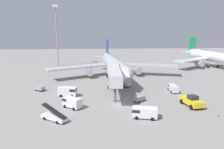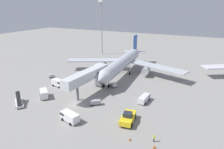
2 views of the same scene
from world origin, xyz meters
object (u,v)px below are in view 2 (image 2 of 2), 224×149
at_px(service_van_near_right, 144,98).
at_px(baggage_cart_rear_left, 114,85).
at_px(ground_crew_worker_foreground, 154,138).
at_px(apron_light_mast, 102,18).
at_px(baggage_cart_far_left, 96,102).
at_px(pushback_tug, 128,118).
at_px(service_van_far_right, 44,93).
at_px(safety_cone_bravo, 130,139).
at_px(airplane_at_gate, 123,62).
at_px(safety_cone_alpha, 154,146).
at_px(service_van_mid_center, 70,116).
at_px(baggage_cart_near_left, 51,75).
at_px(jet_bridge, 89,76).
at_px(service_van_far_center, 59,83).
at_px(belt_loader_truck, 19,102).

bearing_deg(service_van_near_right, baggage_cart_rear_left, 155.50).
xyz_separation_m(ground_crew_worker_foreground, apron_light_mast, (-46.59, 61.61, 18.33)).
bearing_deg(baggage_cart_far_left, pushback_tug, -19.77).
height_order(ground_crew_worker_foreground, apron_light_mast, apron_light_mast).
relative_size(service_van_far_right, safety_cone_bravo, 6.80).
relative_size(airplane_at_gate, safety_cone_alpha, 63.63).
relative_size(service_van_mid_center, service_van_near_right, 1.04).
relative_size(service_van_far_right, baggage_cart_near_left, 1.59).
bearing_deg(pushback_tug, baggage_cart_far_left, 160.23).
xyz_separation_m(jet_bridge, service_van_far_center, (-12.02, -0.03, -4.26)).
height_order(jet_bridge, baggage_cart_near_left, jet_bridge).
xyz_separation_m(belt_loader_truck, baggage_cart_far_left, (18.46, 9.22, 0.03)).
xyz_separation_m(airplane_at_gate, service_van_mid_center, (2.59, -36.38, -3.62)).
height_order(pushback_tug, apron_light_mast, apron_light_mast).
distance_m(baggage_cart_rear_left, apron_light_mast, 51.80).
relative_size(service_van_far_center, baggage_cart_far_left, 1.66).
bearing_deg(safety_cone_alpha, apron_light_mast, 126.69).
xyz_separation_m(service_van_near_right, safety_cone_alpha, (7.85, -17.66, -0.68)).
bearing_deg(service_van_far_center, safety_cone_bravo, -26.09).
bearing_deg(jet_bridge, service_van_mid_center, -73.50).
xyz_separation_m(jet_bridge, baggage_cart_far_left, (5.73, -5.76, -4.83)).
distance_m(service_van_far_center, baggage_cart_rear_left, 18.28).
distance_m(service_van_mid_center, baggage_cart_far_left, 9.62).
bearing_deg(service_van_mid_center, jet_bridge, 106.50).
xyz_separation_m(service_van_far_right, baggage_cart_near_left, (-10.51, 14.08, -0.56)).
bearing_deg(airplane_at_gate, apron_light_mast, 132.53).
xyz_separation_m(service_van_far_center, ground_crew_worker_foreground, (36.10, -13.86, -0.45)).
xyz_separation_m(pushback_tug, safety_cone_alpha, (7.90, -5.89, -0.85)).
distance_m(pushback_tug, baggage_cart_far_left, 11.77).
bearing_deg(apron_light_mast, safety_cone_alpha, -53.31).
bearing_deg(baggage_cart_rear_left, jet_bridge, -120.94).
height_order(baggage_cart_far_left, ground_crew_worker_foreground, ground_crew_worker_foreground).
relative_size(service_van_far_right, service_van_mid_center, 0.90).
distance_m(safety_cone_bravo, apron_light_mast, 78.42).
height_order(service_van_far_right, service_van_near_right, service_van_far_right).
distance_m(pushback_tug, baggage_cart_near_left, 40.43).
bearing_deg(service_van_near_right, service_van_far_right, -158.60).
xyz_separation_m(belt_loader_truck, apron_light_mast, (-9.78, 62.71, 18.48)).
relative_size(service_van_mid_center, ground_crew_worker_foreground, 3.09).
relative_size(jet_bridge, baggage_cart_far_left, 6.31).
height_order(airplane_at_gate, service_van_far_center, airplane_at_gate).
bearing_deg(ground_crew_worker_foreground, service_van_far_center, 159.00).
relative_size(belt_loader_truck, baggage_cart_rear_left, 2.32).
xyz_separation_m(service_van_far_right, ground_crew_worker_foreground, (34.20, -5.35, -0.43)).
bearing_deg(apron_light_mast, service_van_mid_center, -66.78).
distance_m(service_van_mid_center, baggage_cart_near_left, 32.67).
distance_m(belt_loader_truck, service_van_far_center, 14.98).
height_order(pushback_tug, belt_loader_truck, belt_loader_truck).
distance_m(service_van_near_right, baggage_cart_far_left, 13.58).
xyz_separation_m(service_van_far_center, safety_cone_bravo, (31.75, -15.55, -1.00)).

